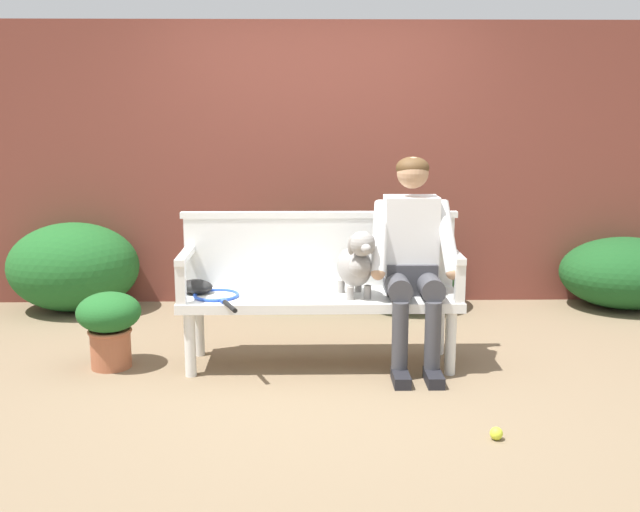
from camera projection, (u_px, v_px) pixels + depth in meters
The scene contains 16 objects.
ground_plane at pixel (320, 364), 4.95m from camera, with size 40.00×40.00×0.00m, color #7A664C.
brick_garden_fence at pixel (316, 164), 6.44m from camera, with size 8.00×0.30×2.32m, color brown.
hedge_bush_mid_right at pixel (626, 273), 6.27m from camera, with size 1.09×0.90×0.58m, color #194C1E.
hedge_bush_mid_left at pixel (73, 267), 6.18m from camera, with size 1.06×0.88×0.72m, color #1E5B23.
hedge_bush_far_right at pixel (406, 268), 6.27m from camera, with size 0.87×0.85×0.66m, color #194C1E.
hedge_bush_far_left at pixel (299, 266), 6.27m from camera, with size 0.78×0.47×0.69m, color #1E5B23.
garden_bench at pixel (320, 303), 4.87m from camera, with size 1.78×0.52×0.47m.
bench_backrest at pixel (319, 249), 5.03m from camera, with size 1.82×0.06×0.50m.
bench_armrest_left_end at pixel (184, 267), 4.71m from camera, with size 0.06×0.52×0.28m.
bench_armrest_right_end at pixel (456, 266), 4.75m from camera, with size 0.06×0.52×0.28m.
person_seated at pixel (412, 253), 4.80m from camera, with size 0.56×0.66×1.34m.
dog_on_bench at pixel (356, 263), 4.75m from camera, with size 0.28×0.43×0.44m.
tennis_racket at pixel (217, 296), 4.77m from camera, with size 0.38×0.58×0.03m.
baseball_glove at pixel (196, 287), 4.87m from camera, with size 0.22×0.17×0.09m, color black.
tennis_ball at pixel (496, 433), 3.84m from camera, with size 0.07×0.07×0.07m, color #CCDB33.
potted_plant at pixel (109, 323), 4.84m from camera, with size 0.41×0.41×0.49m.
Camera 1 is at (-0.09, -4.71, 1.67)m, focal length 42.76 mm.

